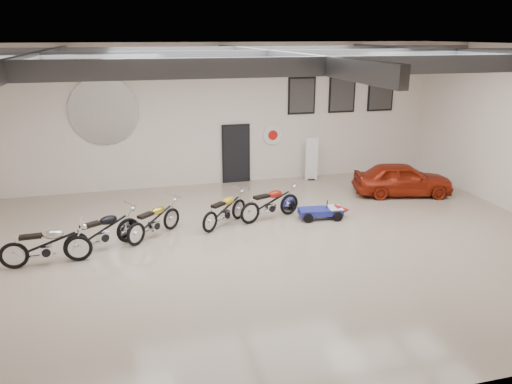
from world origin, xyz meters
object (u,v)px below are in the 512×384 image
object	(u,v)px
motorcycle_black	(102,230)
motorcycle_red	(270,202)
motorcycle_yellow	(225,209)
vintage_car	(403,179)
motorcycle_gold	(154,220)
banner_stand	(312,158)
go_kart	(325,209)
motorcycle_silver	(46,244)

from	to	relation	value
motorcycle_black	motorcycle_red	xyz separation A→B (m)	(4.73, 1.05, -0.01)
motorcycle_yellow	vintage_car	size ratio (longest dim) A/B	0.57
motorcycle_gold	motorcycle_yellow	size ratio (longest dim) A/B	1.03
banner_stand	vintage_car	bearing A→B (deg)	-36.14
motorcycle_black	motorcycle_red	bearing A→B (deg)	-17.83
motorcycle_black	go_kart	size ratio (longest dim) A/B	1.30
banner_stand	vintage_car	xyz separation A→B (m)	(2.33, -2.52, -0.29)
motorcycle_red	go_kart	distance (m)	1.66
motorcycle_silver	vintage_car	distance (m)	11.34
motorcycle_silver	vintage_car	xyz separation A→B (m)	(11.01, 2.70, 0.03)
banner_stand	motorcycle_red	distance (m)	4.52
go_kart	vintage_car	size ratio (longest dim) A/B	0.48
motorcycle_black	motorcycle_yellow	xyz separation A→B (m)	(3.33, 0.90, -0.05)
motorcycle_yellow	vintage_car	bearing A→B (deg)	-28.56
motorcycle_gold	go_kart	world-z (taller)	motorcycle_gold
motorcycle_silver	motorcycle_black	size ratio (longest dim) A/B	0.99
motorcycle_black	go_kart	world-z (taller)	motorcycle_black
motorcycle_silver	motorcycle_yellow	size ratio (longest dim) A/B	1.09
banner_stand	motorcycle_red	world-z (taller)	banner_stand
motorcycle_black	motorcycle_gold	size ratio (longest dim) A/B	1.07
motorcycle_red	motorcycle_gold	bearing A→B (deg)	170.40
motorcycle_silver	go_kart	size ratio (longest dim) A/B	1.29
motorcycle_yellow	motorcycle_black	bearing A→B (deg)	155.49
motorcycle_yellow	motorcycle_red	size ratio (longest dim) A/B	0.93
motorcycle_black	motorcycle_gold	bearing A→B (deg)	-8.33
motorcycle_silver	motorcycle_black	distance (m)	1.38
motorcycle_silver	motorcycle_yellow	xyz separation A→B (m)	(4.60, 1.45, -0.04)
go_kart	banner_stand	bearing A→B (deg)	81.09
go_kart	motorcycle_yellow	bearing A→B (deg)	-177.37
motorcycle_gold	motorcycle_red	distance (m)	3.45
motorcycle_black	vintage_car	distance (m)	9.98
motorcycle_silver	motorcycle_gold	xyz separation A→B (m)	(2.59, 1.08, -0.03)
banner_stand	motorcycle_silver	distance (m)	10.14
motorcycle_red	go_kart	xyz separation A→B (m)	(1.60, -0.35, -0.24)
banner_stand	motorcycle_gold	bearing A→B (deg)	-134.73
banner_stand	motorcycle_gold	size ratio (longest dim) A/B	0.88
motorcycle_silver	motorcycle_gold	bearing A→B (deg)	20.56
motorcycle_silver	vintage_car	bearing A→B (deg)	11.61
go_kart	vintage_car	world-z (taller)	vintage_car
banner_stand	motorcycle_black	size ratio (longest dim) A/B	0.82
motorcycle_silver	banner_stand	bearing A→B (deg)	28.85
motorcycle_yellow	go_kart	xyz separation A→B (m)	(3.00, -0.20, -0.20)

